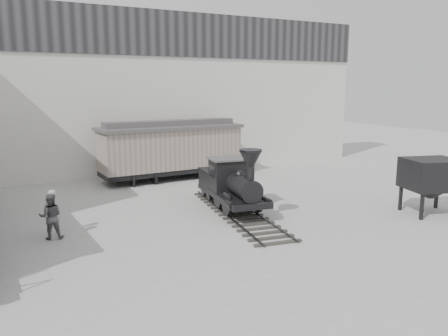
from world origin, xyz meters
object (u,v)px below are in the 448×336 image
boxcar (171,148)px  visitor_a (53,212)px  locomotive (233,187)px  coal_hopper (432,178)px  visitor_b (51,216)px

boxcar → visitor_a: size_ratio=5.07×
locomotive → coal_hopper: bearing=-22.4°
boxcar → coal_hopper: boxcar is taller
visitor_b → coal_hopper: coal_hopper is taller
boxcar → visitor_b: (-8.20, -9.02, -1.11)m
visitor_a → visitor_b: (-0.11, -0.46, -0.03)m
locomotive → coal_hopper: (8.12, -4.62, 0.54)m
locomotive → visitor_b: 8.37m
locomotive → coal_hopper: size_ratio=3.25×
boxcar → visitor_b: boxcar is taller
visitor_b → coal_hopper: bearing=176.7°
locomotive → coal_hopper: locomotive is taller
boxcar → visitor_a: bearing=-137.6°
boxcar → coal_hopper: bearing=-62.0°
boxcar → coal_hopper: (8.28, -13.17, -0.30)m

